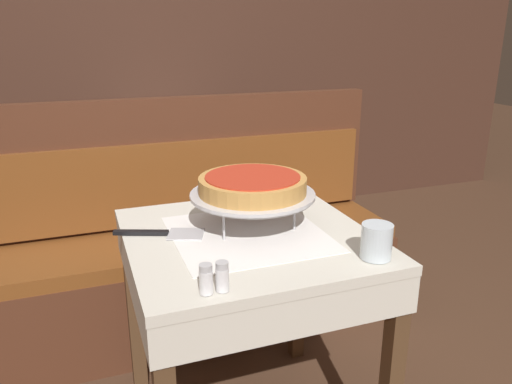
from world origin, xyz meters
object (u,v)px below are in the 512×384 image
pizza_server (163,233)px  pepper_shaker (222,277)px  pizza_pan_stand (253,196)px  condiment_caddy (177,124)px  water_glass_near (377,241)px  deep_dish_pizza (253,184)px  dining_table_rear (175,151)px  booth_bench (199,261)px  salt_shaker (206,279)px  dining_table_front (248,263)px

pizza_server → pepper_shaker: bearing=-79.3°
pizza_pan_stand → condiment_caddy: (0.10, 1.62, -0.06)m
water_glass_near → condiment_caddy: condiment_caddy is taller
pizza_pan_stand → condiment_caddy: condiment_caddy is taller
pizza_server → pepper_shaker: size_ratio=3.71×
deep_dish_pizza → condiment_caddy: condiment_caddy is taller
pizza_pan_stand → water_glass_near: (0.23, -0.32, -0.05)m
dining_table_rear → booth_bench: bearing=-95.8°
pizza_pan_stand → pepper_shaker: bearing=-119.8°
pizza_server → salt_shaker: salt_shaker is taller
dining_table_front → pizza_pan_stand: size_ratio=1.90×
dining_table_front → pepper_shaker: bearing=-119.1°
dining_table_front → water_glass_near: (0.27, -0.27, 0.15)m
pepper_shaker → condiment_caddy: 1.99m
condiment_caddy → deep_dish_pizza: bearing=-93.4°
dining_table_rear → pizza_server: 1.58m
dining_table_front → pizza_server: (-0.24, 0.08, 0.10)m
salt_shaker → condiment_caddy: (0.34, 1.97, 0.01)m
deep_dish_pizza → pepper_shaker: bearing=-119.8°
booth_bench → pepper_shaker: size_ratio=24.04×
condiment_caddy → pepper_shaker: bearing=-98.6°
dining_table_rear → deep_dish_pizza: bearing=-92.4°
water_glass_near → pizza_pan_stand: bearing=126.3°
pizza_server → pizza_pan_stand: bearing=-7.1°
water_glass_near → deep_dish_pizza: bearing=126.3°
pepper_shaker → pizza_pan_stand: bearing=60.2°
water_glass_near → booth_bench: bearing=105.3°
dining_table_front → salt_shaker: (-0.21, -0.30, 0.13)m
dining_table_rear → deep_dish_pizza: 1.59m
dining_table_rear → deep_dish_pizza: size_ratio=2.21×
pizza_server → booth_bench: bearing=68.1°
water_glass_near → salt_shaker: (-0.47, -0.03, -0.01)m
pepper_shaker → condiment_caddy: (0.30, 1.97, 0.01)m
dining_table_front → deep_dish_pizza: (0.03, 0.05, 0.24)m
salt_shaker → condiment_caddy: condiment_caddy is taller
deep_dish_pizza → water_glass_near: (0.23, -0.32, -0.09)m
booth_bench → pizza_server: size_ratio=6.48×
dining_table_rear → pizza_pan_stand: (-0.07, -1.57, 0.22)m
dining_table_front → pepper_shaker: size_ratio=9.93×
dining_table_front → water_glass_near: 0.41m
dining_table_rear → pizza_pan_stand: pizza_pan_stand is taller
booth_bench → condiment_caddy: (0.12, 0.98, 0.45)m
dining_table_front → dining_table_rear: bearing=86.5°
water_glass_near → salt_shaker: size_ratio=1.30×
salt_shaker → booth_bench: bearing=78.0°
deep_dish_pizza → dining_table_rear: bearing=87.6°
salt_shaker → pepper_shaker: size_ratio=1.00×
pizza_server → condiment_caddy: size_ratio=1.61×
deep_dish_pizza → water_glass_near: deep_dish_pizza is taller
pepper_shaker → condiment_caddy: condiment_caddy is taller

